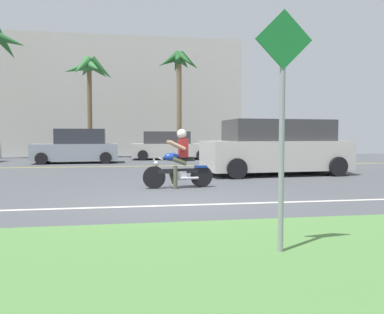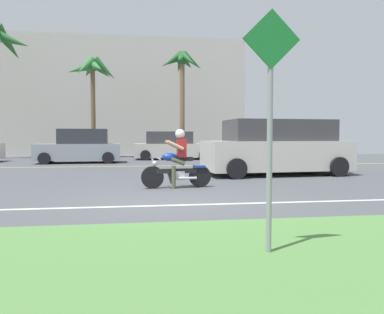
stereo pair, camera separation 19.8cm
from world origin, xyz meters
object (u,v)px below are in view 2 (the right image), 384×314
parked_car_2 (173,146)px  street_sign (270,109)px  palm_tree_0 (93,73)px  palm_tree_1 (182,68)px  parked_car_1 (80,147)px  suv_nearby (277,148)px  parked_car_3 (275,148)px  motorcyclist (177,163)px

parked_car_2 → street_sign: size_ratio=1.72×
palm_tree_0 → palm_tree_1: size_ratio=0.92×
parked_car_1 → street_sign: size_ratio=1.55×
suv_nearby → street_sign: (-3.28, -8.39, 0.69)m
parked_car_3 → street_sign: size_ratio=1.70×
parked_car_2 → palm_tree_1: palm_tree_1 is taller
parked_car_1 → palm_tree_0: palm_tree_0 is taller
motorcyclist → palm_tree_0: size_ratio=0.29×
palm_tree_0 → street_sign: 20.04m
suv_nearby → palm_tree_0: size_ratio=0.85×
motorcyclist → suv_nearby: bearing=37.2°
motorcyclist → street_sign: bearing=-85.7°
parked_car_3 → palm_tree_1: bearing=144.0°
parked_car_2 → palm_tree_0: bearing=158.1°
motorcyclist → parked_car_2: parked_car_2 is taller
suv_nearby → palm_tree_1: palm_tree_1 is taller
parked_car_1 → motorcyclist: bearing=-68.3°
parked_car_1 → parked_car_2: 5.30m
street_sign → palm_tree_0: bearing=101.8°
parked_car_2 → parked_car_3: bearing=-15.8°
motorcyclist → street_sign: 5.68m
palm_tree_0 → parked_car_1: bearing=-92.8°
palm_tree_1 → suv_nearby: bearing=-79.7°
motorcyclist → suv_nearby: suv_nearby is taller
suv_nearby → parked_car_2: suv_nearby is taller
street_sign → parked_car_2: bearing=88.2°
palm_tree_0 → street_sign: (4.04, -19.32, -3.46)m
parked_car_1 → palm_tree_1: 8.40m
parked_car_2 → palm_tree_0: 6.56m
suv_nearby → palm_tree_1: bearing=100.3°
motorcyclist → street_sign: street_sign is taller
parked_car_2 → palm_tree_0: palm_tree_0 is taller
suv_nearby → parked_car_3: bearing=70.0°
palm_tree_0 → palm_tree_1: (5.33, 0.04, 0.45)m
parked_car_1 → palm_tree_0: 5.96m
motorcyclist → palm_tree_1: (1.72, 13.78, 4.88)m
motorcyclist → parked_car_2: bearing=85.4°
suv_nearby → parked_car_3: size_ratio=1.15×
parked_car_2 → motorcyclist: bearing=-94.6°
palm_tree_1 → motorcyclist: bearing=-97.1°
palm_tree_0 → palm_tree_1: 5.35m
palm_tree_0 → street_sign: palm_tree_0 is taller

